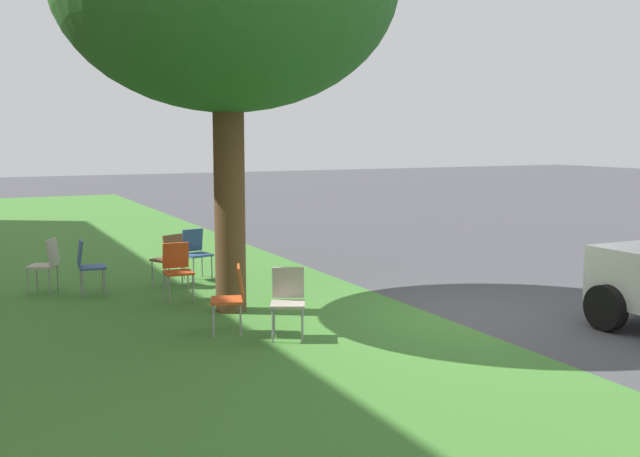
{
  "coord_description": "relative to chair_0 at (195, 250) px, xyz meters",
  "views": [
    {
      "loc": [
        -8.18,
        6.13,
        2.52
      ],
      "look_at": [
        2.77,
        0.81,
        0.98
      ],
      "focal_mm": 41.75,
      "sensor_mm": 36.0,
      "label": 1
    }
  ],
  "objects": [
    {
      "name": "ground",
      "position": [
        -4.35,
        -2.47,
        -0.52
      ],
      "size": [
        80.0,
        80.0,
        0.0
      ],
      "primitive_type": "plane",
      "color": "#424247"
    },
    {
      "name": "grass_verge",
      "position": [
        -4.35,
        0.73,
        -0.52
      ],
      "size": [
        48.0,
        6.0,
        0.01
      ],
      "primitive_type": "cube",
      "color": "#3D752D",
      "rests_on": "ground"
    },
    {
      "name": "chair_5",
      "position": [
        -0.11,
        2.48,
        0.0
      ],
      "size": [
        0.56,
        0.56,
        0.88
      ],
      "color": "#ADA393",
      "rests_on": "ground"
    },
    {
      "name": "chair_3",
      "position": [
        -1.51,
        0.73,
        0.0
      ],
      "size": [
        0.45,
        0.44,
        0.88
      ],
      "color": "#C64C1E",
      "rests_on": "ground"
    },
    {
      "name": "chair_2",
      "position": [
        -3.75,
        0.63,
        0.0
      ],
      "size": [
        0.53,
        0.53,
        0.88
      ],
      "color": "#C64C1E",
      "rests_on": "ground"
    },
    {
      "name": "chair_1",
      "position": [
        -0.52,
        1.91,
        0.0
      ],
      "size": [
        0.45,
        0.45,
        0.88
      ],
      "color": "#335184",
      "rests_on": "ground"
    },
    {
      "name": "chair_4",
      "position": [
        -0.4,
        0.56,
        0.0
      ],
      "size": [
        0.56,
        0.55,
        0.88
      ],
      "color": "brown",
      "rests_on": "ground"
    },
    {
      "name": "chair_0",
      "position": [
        0.0,
        0.0,
        0.0
      ],
      "size": [
        0.5,
        0.5,
        0.88
      ],
      "color": "#335184",
      "rests_on": "ground"
    },
    {
      "name": "chair_6",
      "position": [
        -4.2,
        0.06,
        0.0
      ],
      "size": [
        0.56,
        0.55,
        0.88
      ],
      "color": "#ADA393",
      "rests_on": "ground"
    }
  ]
}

